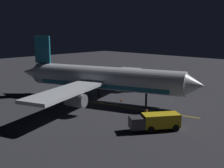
# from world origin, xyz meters

# --- Properties ---
(ground_plane) EXTENTS (180.00, 180.00, 0.20)m
(ground_plane) POSITION_xyz_m (0.00, 0.00, -0.10)
(ground_plane) COLOR #2D2D34
(apron_guide_stripe) EXTENTS (6.95, 27.47, 0.01)m
(apron_guide_stripe) POSITION_xyz_m (0.69, 4.00, 0.00)
(apron_guide_stripe) COLOR gold
(apron_guide_stripe) RESTS_ON ground_plane
(airliner) EXTENTS (36.13, 36.02, 11.85)m
(airliner) POSITION_xyz_m (0.19, -0.57, 4.17)
(airliner) COLOR silver
(airliner) RESTS_ON ground_plane
(baggage_truck) EXTENTS (6.55, 5.52, 2.19)m
(baggage_truck) POSITION_xyz_m (6.03, 15.71, 1.17)
(baggage_truck) COLOR gold
(baggage_truck) RESTS_ON ground_plane
(catering_truck) EXTENTS (5.62, 5.88, 2.27)m
(catering_truck) POSITION_xyz_m (-12.13, -2.72, 1.19)
(catering_truck) COLOR silver
(catering_truck) RESTS_ON ground_plane
(ground_crew_worker) EXTENTS (0.40, 0.40, 1.74)m
(ground_crew_worker) POSITION_xyz_m (3.84, 12.56, 0.89)
(ground_crew_worker) COLOR black
(ground_crew_worker) RESTS_ON ground_plane
(traffic_cone_near_left) EXTENTS (0.50, 0.50, 0.55)m
(traffic_cone_near_left) POSITION_xyz_m (2.10, 2.12, 0.25)
(traffic_cone_near_left) COLOR #EA590F
(traffic_cone_near_left) RESTS_ON ground_plane
(traffic_cone_near_right) EXTENTS (0.50, 0.50, 0.55)m
(traffic_cone_near_right) POSITION_xyz_m (-1.95, 2.62, 0.25)
(traffic_cone_near_right) COLOR #EA590F
(traffic_cone_near_right) RESTS_ON ground_plane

